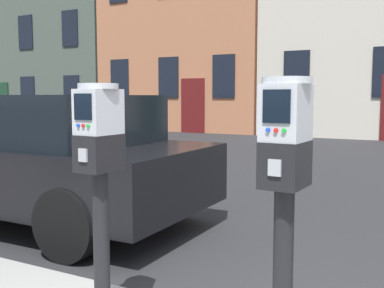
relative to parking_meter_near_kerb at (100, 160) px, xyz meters
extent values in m
cylinder|color=black|center=(0.00, 0.00, -0.49)|extent=(0.09, 0.09, 0.86)
cube|color=black|center=(0.00, 0.00, 0.04)|extent=(0.18, 0.25, 0.20)
cube|color=#A5A8AD|center=(-0.01, -0.12, 0.04)|extent=(0.06, 0.01, 0.07)
cube|color=#B7BABF|center=(0.00, 0.00, 0.26)|extent=(0.18, 0.24, 0.24)
cube|color=black|center=(-0.01, -0.12, 0.29)|extent=(0.12, 0.01, 0.14)
cylinder|color=blue|center=(-0.04, -0.12, 0.19)|extent=(0.02, 0.01, 0.02)
cylinder|color=red|center=(-0.01, -0.12, 0.19)|extent=(0.02, 0.01, 0.02)
cylinder|color=green|center=(0.03, -0.12, 0.19)|extent=(0.02, 0.01, 0.02)
cylinder|color=#B7BABF|center=(0.00, 0.00, 0.40)|extent=(0.23, 0.23, 0.03)
cylinder|color=black|center=(1.04, 0.00, -0.49)|extent=(0.09, 0.09, 0.87)
cube|color=black|center=(1.04, 0.00, 0.05)|extent=(0.18, 0.25, 0.20)
cube|color=#A5A8AD|center=(1.03, -0.12, 0.05)|extent=(0.06, 0.01, 0.07)
cube|color=#B7BABF|center=(1.04, 0.00, 0.28)|extent=(0.18, 0.24, 0.25)
cube|color=black|center=(1.03, -0.12, 0.30)|extent=(0.12, 0.01, 0.14)
cylinder|color=blue|center=(1.00, -0.12, 0.21)|extent=(0.02, 0.01, 0.02)
cylinder|color=red|center=(1.03, -0.12, 0.21)|extent=(0.02, 0.01, 0.02)
cylinder|color=green|center=(1.06, -0.12, 0.21)|extent=(0.02, 0.01, 0.02)
cylinder|color=#B7BABF|center=(1.04, 0.00, 0.41)|extent=(0.23, 0.23, 0.03)
cube|color=black|center=(-2.62, 1.73, -0.47)|extent=(4.42, 1.86, 0.62)
cube|color=black|center=(-2.40, 1.74, 0.10)|extent=(2.57, 1.67, 0.52)
cylinder|color=black|center=(-1.13, 0.93, -0.74)|extent=(0.64, 0.23, 0.64)
cylinder|color=black|center=(-1.15, 2.57, -0.74)|extent=(0.64, 0.23, 0.64)
cube|color=#4C564C|center=(-15.87, 17.38, 4.64)|extent=(8.32, 6.97, 11.41)
cube|color=black|center=(-15.87, 13.87, 0.51)|extent=(0.90, 0.06, 1.57)
cube|color=black|center=(-13.10, 13.87, 0.51)|extent=(0.90, 0.06, 1.57)
cube|color=black|center=(-15.87, 13.87, 3.36)|extent=(0.90, 0.06, 1.57)
cube|color=black|center=(-13.10, 13.87, 3.36)|extent=(0.90, 0.06, 1.57)
cube|color=#193823|center=(-17.72, 13.87, -0.01)|extent=(1.00, 0.07, 2.10)
cube|color=black|center=(-10.40, 13.87, 1.09)|extent=(0.90, 0.06, 1.60)
cube|color=black|center=(-8.00, 13.87, 1.09)|extent=(0.90, 0.06, 1.60)
cube|color=black|center=(-5.60, 13.87, 1.09)|extent=(0.90, 0.06, 1.60)
cube|color=#591414|center=(-6.90, 13.87, -0.01)|extent=(1.00, 0.07, 2.10)
cube|color=black|center=(-2.85, 13.87, 1.11)|extent=(0.90, 0.06, 1.60)
camera|label=1|loc=(1.63, -1.96, 0.34)|focal=43.35mm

